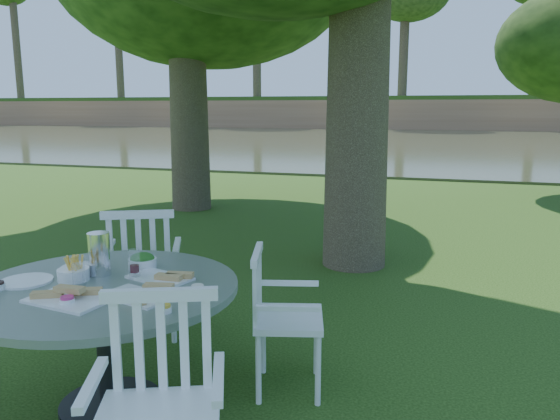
% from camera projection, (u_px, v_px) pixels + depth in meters
% --- Properties ---
extents(ground, '(140.00, 140.00, 0.00)m').
position_uv_depth(ground, '(272.00, 319.00, 4.35)').
color(ground, '#17370B').
rests_on(ground, ground).
extents(table, '(1.44, 1.44, 0.72)m').
position_uv_depth(table, '(105.00, 308.00, 2.96)').
color(table, black).
rests_on(table, ground).
extents(chair_ne, '(0.50, 0.52, 0.85)m').
position_uv_depth(chair_ne, '(275.00, 309.00, 3.20)').
color(chair_ne, white).
rests_on(chair_ne, ground).
extents(chair_nw, '(0.64, 0.62, 0.97)m').
position_uv_depth(chair_nw, '(142.00, 263.00, 3.88)').
color(chair_nw, white).
rests_on(chair_nw, ground).
extents(chair_se, '(0.61, 0.59, 0.93)m').
position_uv_depth(chair_se, '(160.00, 392.00, 2.17)').
color(chair_se, white).
rests_on(chair_se, ground).
extents(tableware, '(1.15, 0.85, 0.25)m').
position_uv_depth(tableware, '(100.00, 272.00, 3.00)').
color(tableware, white).
rests_on(tableware, table).
extents(river, '(100.00, 28.00, 0.12)m').
position_uv_depth(river, '(425.00, 143.00, 25.90)').
color(river, '#383D24').
rests_on(river, ground).
extents(far_bank, '(100.00, 18.00, 15.20)m').
position_uv_depth(far_bank, '(446.00, 33.00, 41.45)').
color(far_bank, '#926344').
rests_on(far_bank, ground).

